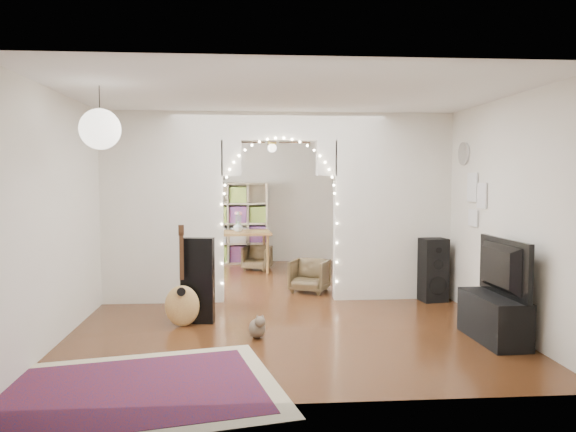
{
  "coord_description": "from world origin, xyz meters",
  "views": [
    {
      "loc": [
        -0.5,
        -8.03,
        1.79
      ],
      "look_at": [
        0.15,
        0.3,
        1.2
      ],
      "focal_mm": 35.0,
      "sensor_mm": 36.0,
      "label": 1
    }
  ],
  "objects": [
    {
      "name": "bookcase",
      "position": [
        -0.83,
        3.5,
        0.83
      ],
      "size": [
        1.64,
        1.06,
        1.66
      ],
      "primitive_type": "cube",
      "rotation": [
        0.0,
        0.0,
        0.43
      ],
      "color": "#C7B790",
      "rests_on": "floor"
    },
    {
      "name": "acoustic_guitar",
      "position": [
        -1.25,
        -1.36,
        0.45
      ],
      "size": [
        0.44,
        0.25,
        1.03
      ],
      "rotation": [
        0.0,
        0.0,
        0.29
      ],
      "color": "#BD864B",
      "rests_on": "floor"
    },
    {
      "name": "wall_clock",
      "position": [
        2.48,
        -0.6,
        2.1
      ],
      "size": [
        0.03,
        0.31,
        0.31
      ],
      "primitive_type": "cylinder",
      "rotation": [
        0.0,
        1.57,
        0.0
      ],
      "color": "white",
      "rests_on": "wall_right"
    },
    {
      "name": "flower_vase",
      "position": [
        -0.62,
        2.54,
        0.85
      ],
      "size": [
        0.2,
        0.2,
        0.19
      ],
      "primitive_type": "imported",
      "rotation": [
        0.0,
        0.0,
        0.08
      ],
      "color": "white",
      "rests_on": "dining_table"
    },
    {
      "name": "wall_right",
      "position": [
        2.5,
        0.0,
        1.35
      ],
      "size": [
        0.02,
        7.5,
        2.7
      ],
      "primitive_type": "cube",
      "color": "silver",
      "rests_on": "floor"
    },
    {
      "name": "area_rug",
      "position": [
        -1.52,
        -3.4,
        0.01
      ],
      "size": [
        2.91,
        2.42,
        0.02
      ],
      "primitive_type": "cube",
      "rotation": [
        0.0,
        0.0,
        0.21
      ],
      "color": "maroon",
      "rests_on": "floor"
    },
    {
      "name": "floor",
      "position": [
        0.0,
        0.0,
        0.0
      ],
      "size": [
        7.5,
        7.5,
        0.0
      ],
      "primitive_type": "plane",
      "color": "black",
      "rests_on": "ground"
    },
    {
      "name": "tv",
      "position": [
        2.2,
        -2.22,
        0.81
      ],
      "size": [
        0.17,
        1.08,
        0.62
      ],
      "primitive_type": "imported",
      "rotation": [
        0.0,
        0.0,
        1.6
      ],
      "color": "black",
      "rests_on": "media_console"
    },
    {
      "name": "ceiling",
      "position": [
        0.0,
        0.0,
        2.7
      ],
      "size": [
        5.0,
        7.5,
        0.02
      ],
      "primitive_type": "cube",
      "color": "white",
      "rests_on": "wall_back"
    },
    {
      "name": "media_console",
      "position": [
        2.2,
        -2.22,
        0.25
      ],
      "size": [
        0.43,
        1.01,
        0.5
      ],
      "primitive_type": "cube",
      "rotation": [
        0.0,
        0.0,
        0.03
      ],
      "color": "black",
      "rests_on": "floor"
    },
    {
      "name": "dining_chair_left",
      "position": [
        -0.26,
        2.68,
        0.23
      ],
      "size": [
        0.63,
        0.64,
        0.46
      ],
      "primitive_type": "imported",
      "rotation": [
        0.0,
        0.0,
        -0.32
      ],
      "color": "brown",
      "rests_on": "floor"
    },
    {
      "name": "fairy_lights",
      "position": [
        0.0,
        -0.13,
        1.55
      ],
      "size": [
        1.64,
        0.04,
        1.6
      ],
      "primitive_type": null,
      "color": "#FFEABF",
      "rests_on": "divider_wall"
    },
    {
      "name": "window",
      "position": [
        -2.47,
        1.8,
        1.5
      ],
      "size": [
        0.04,
        1.2,
        1.4
      ],
      "primitive_type": "cube",
      "color": "white",
      "rests_on": "wall_left"
    },
    {
      "name": "paper_lantern",
      "position": [
        -1.9,
        -2.4,
        2.25
      ],
      "size": [
        0.4,
        0.4,
        0.4
      ],
      "primitive_type": "sphere",
      "color": "white",
      "rests_on": "ceiling"
    },
    {
      "name": "wall_left",
      "position": [
        -2.5,
        0.0,
        1.35
      ],
      "size": [
        0.02,
        7.5,
        2.7
      ],
      "primitive_type": "cube",
      "color": "silver",
      "rests_on": "floor"
    },
    {
      "name": "guitar_case",
      "position": [
        -1.07,
        -1.21,
        0.52
      ],
      "size": [
        0.42,
        0.2,
        1.05
      ],
      "primitive_type": "cube",
      "rotation": [
        0.0,
        0.0,
        -0.17
      ],
      "color": "black",
      "rests_on": "floor"
    },
    {
      "name": "divider_wall",
      "position": [
        0.0,
        0.0,
        1.42
      ],
      "size": [
        5.0,
        0.2,
        2.7
      ],
      "color": "silver",
      "rests_on": "floor"
    },
    {
      "name": "wall_back",
      "position": [
        0.0,
        3.75,
        1.35
      ],
      "size": [
        5.0,
        0.02,
        2.7
      ],
      "primitive_type": "cube",
      "color": "silver",
      "rests_on": "floor"
    },
    {
      "name": "floor_speaker",
      "position": [
        2.2,
        -0.25,
        0.45
      ],
      "size": [
        0.39,
        0.36,
        0.91
      ],
      "rotation": [
        0.0,
        0.0,
        0.14
      ],
      "color": "black",
      "rests_on": "floor"
    },
    {
      "name": "wall_front",
      "position": [
        0.0,
        -3.75,
        1.35
      ],
      "size": [
        5.0,
        0.02,
        2.7
      ],
      "primitive_type": "cube",
      "color": "silver",
      "rests_on": "floor"
    },
    {
      "name": "ceiling_fan",
      "position": [
        0.0,
        2.0,
        2.4
      ],
      "size": [
        1.1,
        1.1,
        0.3
      ],
      "primitive_type": null,
      "color": "gold",
      "rests_on": "ceiling"
    },
    {
      "name": "picture_frames",
      "position": [
        2.48,
        -1.0,
        1.5
      ],
      "size": [
        0.02,
        0.5,
        0.7
      ],
      "primitive_type": null,
      "color": "white",
      "rests_on": "wall_right"
    },
    {
      "name": "dining_table",
      "position": [
        -0.62,
        2.54,
        0.68
      ],
      "size": [
        1.26,
        0.89,
        0.76
      ],
      "rotation": [
        0.0,
        0.0,
        0.08
      ],
      "color": "brown",
      "rests_on": "floor"
    },
    {
      "name": "tabby_cat",
      "position": [
        -0.36,
        -1.91,
        0.12
      ],
      "size": [
        0.25,
        0.44,
        0.29
      ],
      "rotation": [
        0.0,
        0.0,
        0.25
      ],
      "color": "brown",
      "rests_on": "floor"
    },
    {
      "name": "dining_chair_right",
      "position": [
        0.5,
        0.53,
        0.25
      ],
      "size": [
        0.72,
        0.73,
        0.51
      ],
      "primitive_type": "imported",
      "rotation": [
        0.0,
        0.0,
        -0.42
      ],
      "color": "brown",
      "rests_on": "floor"
    }
  ]
}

